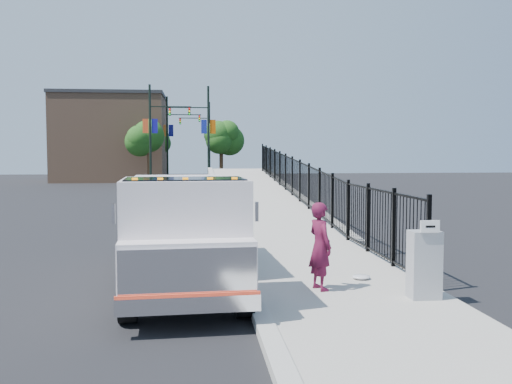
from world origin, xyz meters
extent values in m
plane|color=black|center=(0.00, 0.00, 0.00)|extent=(120.00, 120.00, 0.00)
cube|color=#9E998E|center=(1.93, -2.00, 0.06)|extent=(3.55, 12.00, 0.12)
cube|color=#ADAAA3|center=(0.00, -2.00, 0.08)|extent=(0.30, 12.00, 0.16)
cube|color=#9E998E|center=(2.12, 16.00, 0.00)|extent=(3.95, 24.06, 3.19)
cube|color=black|center=(3.55, 12.00, 0.90)|extent=(0.10, 28.00, 1.80)
cube|color=black|center=(-1.36, -0.62, 0.50)|extent=(1.22, 6.27, 0.20)
cube|color=white|center=(-1.26, -2.73, 1.42)|extent=(2.25, 2.12, 1.83)
cube|color=white|center=(-1.20, -3.87, 0.96)|extent=(2.18, 0.75, 0.92)
cube|color=silver|center=(-1.19, -4.21, 0.96)|extent=(2.11, 0.18, 0.78)
cube|color=silver|center=(-1.18, -4.28, 0.50)|extent=(2.21, 0.27, 0.26)
cube|color=#FD4324|center=(-1.18, -4.28, 0.64)|extent=(2.20, 0.15, 0.06)
cube|color=black|center=(-1.25, -2.96, 1.97)|extent=(2.07, 1.29, 0.78)
cube|color=white|center=(-1.42, 0.57, 1.42)|extent=(2.39, 3.95, 1.56)
cube|color=silver|center=(-2.36, -3.70, 1.83)|extent=(0.06, 0.06, 0.32)
cube|color=silver|center=(-0.07, -3.59, 1.83)|extent=(0.06, 0.06, 0.32)
cube|color=orange|center=(-2.06, -3.32, 2.36)|extent=(0.10, 0.08, 0.06)
cube|color=orange|center=(-1.64, -3.30, 2.36)|extent=(0.10, 0.08, 0.06)
cube|color=orange|center=(-1.23, -3.28, 2.36)|extent=(0.10, 0.08, 0.06)
cube|color=orange|center=(-0.82, -3.26, 2.36)|extent=(0.10, 0.08, 0.06)
cube|color=orange|center=(-0.41, -3.24, 2.36)|extent=(0.10, 0.08, 0.06)
cylinder|color=black|center=(-2.19, -3.41, 0.46)|extent=(0.34, 0.93, 0.92)
cylinder|color=black|center=(-0.27, -3.32, 0.46)|extent=(0.34, 0.93, 0.92)
cylinder|color=black|center=(-2.41, 1.07, 0.46)|extent=(0.34, 0.93, 0.92)
cylinder|color=black|center=(-0.49, 1.17, 0.46)|extent=(0.34, 0.93, 0.92)
cylinder|color=black|center=(-2.46, 2.08, 0.46)|extent=(0.34, 0.93, 0.92)
cylinder|color=black|center=(-0.54, 2.17, 0.46)|extent=(0.34, 0.93, 0.92)
imported|color=#57112D|center=(1.34, -2.03, 0.98)|extent=(0.59, 0.73, 1.72)
cube|color=gray|center=(3.10, -2.89, 0.75)|extent=(0.55, 0.40, 1.25)
cube|color=white|center=(3.10, -3.11, 1.48)|extent=(0.35, 0.04, 0.22)
ellipsoid|color=silver|center=(2.41, -1.23, 0.17)|extent=(0.39, 0.39, 0.10)
cylinder|color=black|center=(-4.50, 32.27, 4.00)|extent=(0.18, 0.18, 8.00)
cube|color=black|center=(-2.90, 32.27, 6.30)|extent=(3.20, 0.08, 0.08)
cube|color=black|center=(-1.46, 32.27, 5.95)|extent=(0.18, 0.22, 0.60)
cube|color=#14108F|center=(-4.15, 32.27, 4.80)|extent=(0.45, 0.04, 1.10)
cube|color=#E34D1F|center=(-4.85, 32.27, 4.80)|extent=(0.45, 0.04, 1.10)
cylinder|color=black|center=(0.03, 32.96, 4.00)|extent=(0.18, 0.18, 8.00)
cube|color=black|center=(-1.57, 32.96, 6.30)|extent=(3.20, 0.08, 0.08)
cube|color=black|center=(-3.01, 32.96, 5.95)|extent=(0.18, 0.22, 0.60)
cube|color=#CA5607|center=(0.38, 32.96, 4.80)|extent=(0.45, 0.04, 1.10)
cube|color=navy|center=(-0.32, 32.96, 4.80)|extent=(0.45, 0.04, 1.10)
cylinder|color=black|center=(-3.64, 41.89, 4.00)|extent=(0.18, 0.18, 8.00)
cube|color=black|center=(-2.04, 41.89, 6.30)|extent=(3.20, 0.08, 0.08)
cube|color=black|center=(-0.60, 41.89, 5.95)|extent=(0.18, 0.22, 0.60)
cube|color=navy|center=(-3.29, 41.89, 4.80)|extent=(0.45, 0.04, 1.10)
cube|color=orange|center=(-3.99, 41.89, 4.80)|extent=(0.45, 0.04, 1.10)
cylinder|color=black|center=(0.48, 47.37, 4.00)|extent=(0.18, 0.18, 8.00)
cube|color=black|center=(-1.12, 47.37, 6.30)|extent=(3.20, 0.08, 0.08)
cube|color=black|center=(-2.56, 47.37, 5.95)|extent=(0.18, 0.22, 0.60)
cube|color=yellow|center=(0.83, 47.37, 4.80)|extent=(0.45, 0.04, 1.10)
cube|color=navy|center=(0.13, 47.37, 4.80)|extent=(0.45, 0.04, 1.10)
cylinder|color=#382314|center=(-4.94, 36.56, 1.60)|extent=(0.36, 0.36, 3.20)
sphere|color=#194714|center=(-4.94, 36.56, 4.00)|extent=(2.85, 2.85, 2.85)
cylinder|color=#382314|center=(1.34, 39.48, 1.60)|extent=(0.36, 0.36, 3.20)
sphere|color=#194714|center=(1.34, 39.48, 4.00)|extent=(2.54, 2.54, 2.54)
cylinder|color=#382314|center=(-4.88, 46.34, 1.60)|extent=(0.36, 0.36, 3.20)
sphere|color=#194714|center=(-4.88, 46.34, 4.00)|extent=(2.48, 2.48, 2.48)
cube|color=#8C664C|center=(-9.00, 44.00, 4.00)|extent=(10.00, 10.00, 8.00)
camera|label=1|loc=(-1.08, -12.83, 2.82)|focal=40.00mm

